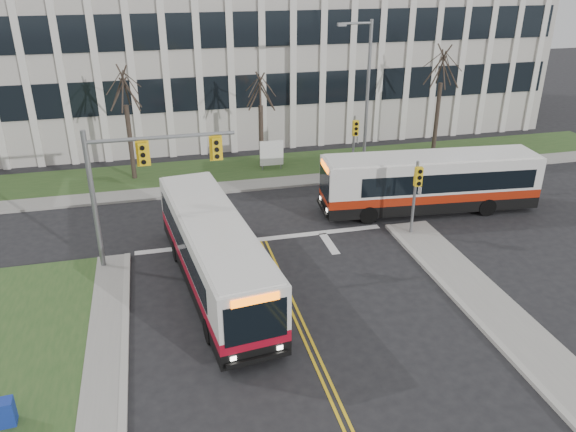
# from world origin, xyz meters

# --- Properties ---
(ground) EXTENTS (120.00, 120.00, 0.00)m
(ground) POSITION_xyz_m (0.00, 0.00, 0.00)
(ground) COLOR black
(ground) RESTS_ON ground
(sidewalk_cross) EXTENTS (44.00, 1.60, 0.14)m
(sidewalk_cross) POSITION_xyz_m (5.00, 15.20, 0.07)
(sidewalk_cross) COLOR #9E9B93
(sidewalk_cross) RESTS_ON ground
(building_lawn) EXTENTS (44.00, 5.00, 0.12)m
(building_lawn) POSITION_xyz_m (5.00, 18.00, 0.06)
(building_lawn) COLOR #2D4E21
(building_lawn) RESTS_ON ground
(office_building) EXTENTS (40.00, 16.00, 12.00)m
(office_building) POSITION_xyz_m (5.00, 30.00, 6.00)
(office_building) COLOR #B7B2A9
(office_building) RESTS_ON ground
(mast_arm_signal) EXTENTS (6.11, 0.38, 6.20)m
(mast_arm_signal) POSITION_xyz_m (-5.62, 7.16, 4.26)
(mast_arm_signal) COLOR slate
(mast_arm_signal) RESTS_ON ground
(signal_pole_near) EXTENTS (0.34, 0.39, 3.80)m
(signal_pole_near) POSITION_xyz_m (7.20, 6.90, 2.50)
(signal_pole_near) COLOR slate
(signal_pole_near) RESTS_ON ground
(signal_pole_far) EXTENTS (0.34, 0.39, 3.80)m
(signal_pole_far) POSITION_xyz_m (7.20, 15.40, 2.50)
(signal_pole_far) COLOR slate
(signal_pole_far) RESTS_ON ground
(streetlight) EXTENTS (2.15, 0.25, 9.20)m
(streetlight) POSITION_xyz_m (8.03, 16.20, 5.19)
(streetlight) COLOR slate
(streetlight) RESTS_ON ground
(directory_sign) EXTENTS (1.50, 0.12, 2.00)m
(directory_sign) POSITION_xyz_m (2.50, 17.50, 1.17)
(directory_sign) COLOR slate
(directory_sign) RESTS_ON ground
(tree_left) EXTENTS (1.80, 1.80, 7.70)m
(tree_left) POSITION_xyz_m (-6.00, 18.00, 5.51)
(tree_left) COLOR #42352B
(tree_left) RESTS_ON ground
(tree_mid) EXTENTS (1.80, 1.80, 6.82)m
(tree_mid) POSITION_xyz_m (2.00, 18.20, 4.88)
(tree_mid) COLOR #42352B
(tree_mid) RESTS_ON ground
(tree_right) EXTENTS (1.80, 1.80, 8.25)m
(tree_right) POSITION_xyz_m (14.00, 18.00, 5.91)
(tree_right) COLOR #42352B
(tree_right) RESTS_ON ground
(bus_main) EXTENTS (3.71, 11.36, 2.97)m
(bus_main) POSITION_xyz_m (-2.70, 4.47, 1.49)
(bus_main) COLOR silver
(bus_main) RESTS_ON ground
(bus_cross) EXTENTS (11.53, 3.44, 3.03)m
(bus_cross) POSITION_xyz_m (9.30, 9.50, 1.51)
(bus_cross) COLOR silver
(bus_cross) RESTS_ON ground
(newspaper_box_blue) EXTENTS (0.53, 0.48, 0.95)m
(newspaper_box_blue) POSITION_xyz_m (-9.50, -1.75, 0.47)
(newspaper_box_blue) COLOR navy
(newspaper_box_blue) RESTS_ON ground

